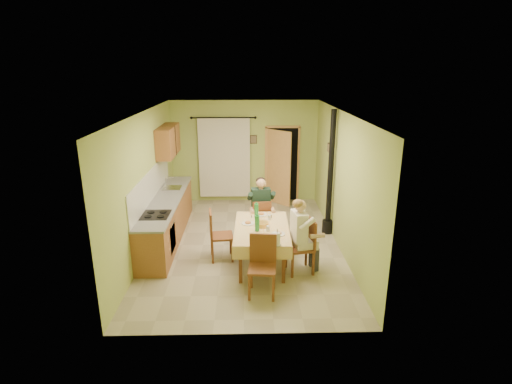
{
  "coord_description": "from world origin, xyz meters",
  "views": [
    {
      "loc": [
        0.06,
        -7.83,
        3.66
      ],
      "look_at": [
        0.25,
        0.1,
        1.15
      ],
      "focal_mm": 28.0,
      "sensor_mm": 36.0,
      "label": 1
    }
  ],
  "objects_px": {
    "chair_left": "(221,245)",
    "chair_near": "(262,278)",
    "man_far": "(261,202)",
    "dining_table": "(262,246)",
    "chair_far": "(261,228)",
    "man_right": "(301,227)",
    "stove_flue": "(329,190)",
    "chair_right": "(300,257)"
  },
  "relations": [
    {
      "from": "chair_right",
      "to": "chair_left",
      "type": "distance_m",
      "value": 1.6
    },
    {
      "from": "chair_far",
      "to": "man_right",
      "type": "distance_m",
      "value": 1.65
    },
    {
      "from": "dining_table",
      "to": "stove_flue",
      "type": "height_order",
      "value": "stove_flue"
    },
    {
      "from": "chair_left",
      "to": "stove_flue",
      "type": "height_order",
      "value": "stove_flue"
    },
    {
      "from": "dining_table",
      "to": "man_far",
      "type": "distance_m",
      "value": 1.2
    },
    {
      "from": "chair_near",
      "to": "man_right",
      "type": "xyz_separation_m",
      "value": [
        0.72,
        0.76,
        0.59
      ]
    },
    {
      "from": "chair_left",
      "to": "chair_near",
      "type": "bearing_deg",
      "value": 22.71
    },
    {
      "from": "dining_table",
      "to": "man_far",
      "type": "height_order",
      "value": "man_far"
    },
    {
      "from": "chair_right",
      "to": "chair_far",
      "type": "bearing_deg",
      "value": 14.76
    },
    {
      "from": "chair_near",
      "to": "man_right",
      "type": "bearing_deg",
      "value": -127.64
    },
    {
      "from": "chair_left",
      "to": "man_far",
      "type": "relative_size",
      "value": 0.72
    },
    {
      "from": "chair_right",
      "to": "man_far",
      "type": "bearing_deg",
      "value": 14.58
    },
    {
      "from": "chair_near",
      "to": "man_right",
      "type": "relative_size",
      "value": 0.73
    },
    {
      "from": "chair_near",
      "to": "chair_right",
      "type": "height_order",
      "value": "chair_right"
    },
    {
      "from": "chair_far",
      "to": "stove_flue",
      "type": "distance_m",
      "value": 1.75
    },
    {
      "from": "chair_far",
      "to": "chair_right",
      "type": "height_order",
      "value": "chair_right"
    },
    {
      "from": "chair_right",
      "to": "chair_near",
      "type": "bearing_deg",
      "value": 124.7
    },
    {
      "from": "chair_far",
      "to": "chair_left",
      "type": "bearing_deg",
      "value": -139.6
    },
    {
      "from": "chair_right",
      "to": "stove_flue",
      "type": "xyz_separation_m",
      "value": [
        0.86,
        1.79,
        0.73
      ]
    },
    {
      "from": "chair_left",
      "to": "man_far",
      "type": "height_order",
      "value": "man_far"
    },
    {
      "from": "chair_right",
      "to": "chair_left",
      "type": "height_order",
      "value": "chair_right"
    },
    {
      "from": "dining_table",
      "to": "stove_flue",
      "type": "bearing_deg",
      "value": 44.78
    },
    {
      "from": "man_far",
      "to": "man_right",
      "type": "height_order",
      "value": "same"
    },
    {
      "from": "man_right",
      "to": "chair_near",
      "type": "bearing_deg",
      "value": 125.18
    },
    {
      "from": "chair_left",
      "to": "man_right",
      "type": "bearing_deg",
      "value": 62.08
    },
    {
      "from": "man_right",
      "to": "stove_flue",
      "type": "bearing_deg",
      "value": -37.28
    },
    {
      "from": "dining_table",
      "to": "chair_left",
      "type": "distance_m",
      "value": 0.84
    },
    {
      "from": "chair_left",
      "to": "stove_flue",
      "type": "relative_size",
      "value": 0.36
    },
    {
      "from": "stove_flue",
      "to": "chair_far",
      "type": "bearing_deg",
      "value": -165.51
    },
    {
      "from": "dining_table",
      "to": "man_right",
      "type": "xyz_separation_m",
      "value": [
        0.69,
        -0.32,
        0.5
      ]
    },
    {
      "from": "dining_table",
      "to": "stove_flue",
      "type": "relative_size",
      "value": 0.62
    },
    {
      "from": "chair_far",
      "to": "chair_left",
      "type": "distance_m",
      "value": 1.17
    },
    {
      "from": "chair_near",
      "to": "chair_left",
      "type": "distance_m",
      "value": 1.52
    },
    {
      "from": "chair_far",
      "to": "chair_near",
      "type": "distance_m",
      "value": 2.16
    },
    {
      "from": "dining_table",
      "to": "man_far",
      "type": "relative_size",
      "value": 1.25
    },
    {
      "from": "man_far",
      "to": "chair_left",
      "type": "bearing_deg",
      "value": -139.12
    },
    {
      "from": "chair_right",
      "to": "man_right",
      "type": "bearing_deg",
      "value": 90.0
    },
    {
      "from": "man_right",
      "to": "stove_flue",
      "type": "xyz_separation_m",
      "value": [
        0.87,
        1.79,
        0.15
      ]
    },
    {
      "from": "man_far",
      "to": "stove_flue",
      "type": "relative_size",
      "value": 0.5
    },
    {
      "from": "chair_near",
      "to": "man_far",
      "type": "distance_m",
      "value": 2.25
    },
    {
      "from": "chair_near",
      "to": "chair_right",
      "type": "bearing_deg",
      "value": -128.13
    },
    {
      "from": "dining_table",
      "to": "man_right",
      "type": "height_order",
      "value": "man_right"
    }
  ]
}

